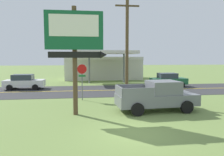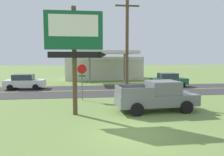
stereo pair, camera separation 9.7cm
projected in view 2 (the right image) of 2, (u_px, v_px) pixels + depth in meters
name	position (u px, v px, depth m)	size (l,w,h in m)	color
ground_plane	(133.00, 133.00, 9.94)	(180.00, 180.00, 0.00)	olive
road_asphalt	(106.00, 90.00, 22.78)	(140.00, 8.00, 0.02)	#333335
road_centre_line	(106.00, 90.00, 22.78)	(126.00, 0.20, 0.01)	gold
motel_sign	(75.00, 41.00, 12.62)	(3.62, 0.54, 6.48)	brown
stop_sign	(82.00, 75.00, 17.43)	(0.80, 0.08, 2.95)	slate
utility_pole	(127.00, 41.00, 17.29)	(2.16, 0.26, 8.88)	brown
gas_station	(104.00, 67.00, 35.05)	(12.00, 11.50, 4.40)	beige
pickup_grey_parked_on_lawn	(157.00, 96.00, 13.98)	(5.33, 2.52, 1.96)	slate
car_white_mid_lane	(25.00, 82.00, 23.59)	(4.20, 2.00, 1.64)	silver
car_green_far_lane	(169.00, 80.00, 25.63)	(4.20, 2.00, 1.64)	#1E6038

